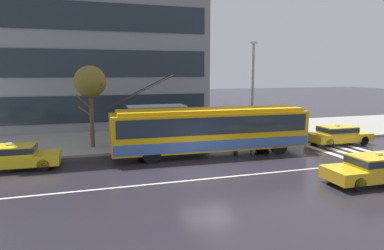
% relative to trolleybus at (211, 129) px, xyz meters
% --- Properties ---
extents(ground_plane, '(160.00, 160.00, 0.00)m').
position_rel_trolleybus_xyz_m(ground_plane, '(-1.48, -3.39, -1.56)').
color(ground_plane, '#232028').
extents(sidewalk_slab, '(80.00, 10.00, 0.14)m').
position_rel_trolleybus_xyz_m(sidewalk_slab, '(-1.48, 6.60, -1.49)').
color(sidewalk_slab, gray).
rests_on(sidewalk_slab, ground_plane).
extents(crosswalk_stripe_edge_near, '(0.44, 4.40, 0.01)m').
position_rel_trolleybus_xyz_m(crosswalk_stripe_edge_near, '(7.18, -1.89, -1.55)').
color(crosswalk_stripe_edge_near, beige).
rests_on(crosswalk_stripe_edge_near, ground_plane).
extents(crosswalk_stripe_inner_a, '(0.44, 4.40, 0.01)m').
position_rel_trolleybus_xyz_m(crosswalk_stripe_inner_a, '(8.08, -1.89, -1.55)').
color(crosswalk_stripe_inner_a, beige).
rests_on(crosswalk_stripe_inner_a, ground_plane).
extents(crosswalk_stripe_center, '(0.44, 4.40, 0.01)m').
position_rel_trolleybus_xyz_m(crosswalk_stripe_center, '(8.98, -1.89, -1.55)').
color(crosswalk_stripe_center, beige).
rests_on(crosswalk_stripe_center, ground_plane).
extents(crosswalk_stripe_inner_b, '(0.44, 4.40, 0.01)m').
position_rel_trolleybus_xyz_m(crosswalk_stripe_inner_b, '(9.88, -1.89, -1.55)').
color(crosswalk_stripe_inner_b, beige).
rests_on(crosswalk_stripe_inner_b, ground_plane).
extents(lane_centre_line, '(72.00, 0.14, 0.01)m').
position_rel_trolleybus_xyz_m(lane_centre_line, '(-1.48, -4.59, -1.55)').
color(lane_centre_line, silver).
rests_on(lane_centre_line, ground_plane).
extents(trolleybus, '(12.51, 2.88, 4.84)m').
position_rel_trolleybus_xyz_m(trolleybus, '(0.00, 0.00, 0.00)').
color(trolleybus, '#DCA10B').
rests_on(trolleybus, ground_plane).
extents(taxi_ahead_of_bus, '(4.30, 1.90, 1.39)m').
position_rel_trolleybus_xyz_m(taxi_ahead_of_bus, '(9.56, 0.21, -0.85)').
color(taxi_ahead_of_bus, yellow).
rests_on(taxi_ahead_of_bus, ground_plane).
extents(taxi_queued_behind_bus, '(4.62, 1.98, 1.39)m').
position_rel_trolleybus_xyz_m(taxi_queued_behind_bus, '(-10.97, -0.00, -0.85)').
color(taxi_queued_behind_bus, yellow).
rests_on(taxi_queued_behind_bus, ground_plane).
extents(taxi_oncoming_far, '(4.68, 1.89, 1.39)m').
position_rel_trolleybus_xyz_m(taxi_oncoming_far, '(5.24, -7.40, -0.85)').
color(taxi_oncoming_far, gold).
rests_on(taxi_oncoming_far, ground_plane).
extents(bus_shelter, '(3.91, 1.74, 2.59)m').
position_rel_trolleybus_xyz_m(bus_shelter, '(-2.57, 3.99, 0.53)').
color(bus_shelter, gray).
rests_on(bus_shelter, sidewalk_slab).
extents(pedestrian_at_shelter, '(1.28, 1.28, 2.05)m').
position_rel_trolleybus_xyz_m(pedestrian_at_shelter, '(-0.68, 4.18, 0.23)').
color(pedestrian_at_shelter, '#484D52').
rests_on(pedestrian_at_shelter, sidewalk_slab).
extents(pedestrian_approaching_curb, '(1.26, 1.26, 1.94)m').
position_rel_trolleybus_xyz_m(pedestrian_approaching_curb, '(-3.96, 2.97, 0.14)').
color(pedestrian_approaching_curb, black).
rests_on(pedestrian_approaching_curb, sidewalk_slab).
extents(pedestrian_walking_past, '(1.11, 1.11, 2.03)m').
position_rel_trolleybus_xyz_m(pedestrian_walking_past, '(3.00, 3.16, 0.23)').
color(pedestrian_walking_past, '#1B244F').
rests_on(pedestrian_walking_past, sidewalk_slab).
extents(street_lamp, '(0.60, 0.32, 6.96)m').
position_rel_trolleybus_xyz_m(street_lamp, '(4.02, 2.49, 2.68)').
color(street_lamp, '#91909B').
rests_on(street_lamp, sidewalk_slab).
extents(street_tree_bare, '(2.03, 2.03, 5.27)m').
position_rel_trolleybus_xyz_m(street_tree_bare, '(-6.84, 3.77, 2.76)').
color(street_tree_bare, brown).
rests_on(street_tree_bare, sidewalk_slab).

